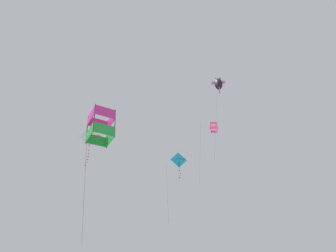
# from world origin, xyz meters

# --- Properties ---
(kite_box_near_right) EXTENTS (3.48, 3.11, 7.10)m
(kite_box_near_right) POSITION_xyz_m (7.47, -7.38, 27.00)
(kite_box_near_right) COLOR red
(kite_diamond_near_left) EXTENTS (1.88, 1.72, 4.78)m
(kite_diamond_near_left) POSITION_xyz_m (-2.97, 1.86, 24.52)
(kite_diamond_near_left) COLOR white
(kite_fish_highest) EXTENTS (2.16, 1.74, 10.30)m
(kite_fish_highest) POSITION_xyz_m (4.99, -9.71, 30.90)
(kite_fish_highest) COLOR black
(kite_diamond_low_drifter) EXTENTS (2.47, 2.18, 7.20)m
(kite_diamond_low_drifter) POSITION_xyz_m (3.46, -5.00, 22.21)
(kite_diamond_low_drifter) COLOR #1EB2C6
(kite_box_upper_right) EXTENTS (1.86, 2.05, 7.76)m
(kite_box_upper_right) POSITION_xyz_m (-9.34, -8.11, 19.97)
(kite_box_upper_right) COLOR #DB2D93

